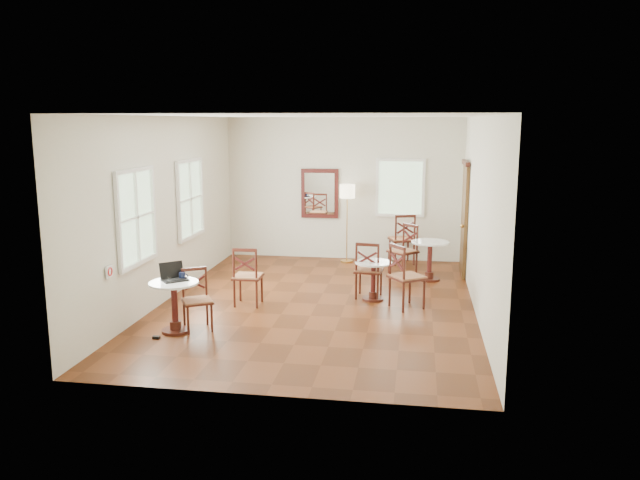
# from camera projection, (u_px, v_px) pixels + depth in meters

# --- Properties ---
(ground) EXTENTS (7.00, 7.00, 0.00)m
(ground) POSITION_uv_depth(u_px,v_px,m) (317.00, 304.00, 10.18)
(ground) COLOR #59270F
(ground) RESTS_ON ground
(room_shell) EXTENTS (5.02, 7.02, 3.01)m
(room_shell) POSITION_uv_depth(u_px,v_px,m) (316.00, 186.00, 10.10)
(room_shell) COLOR silver
(room_shell) RESTS_ON ground
(cafe_table_near) EXTENTS (0.69, 0.69, 0.73)m
(cafe_table_near) POSITION_uv_depth(u_px,v_px,m) (174.00, 301.00, 8.74)
(cafe_table_near) COLOR #421910
(cafe_table_near) RESTS_ON ground
(cafe_table_mid) EXTENTS (0.61, 0.61, 0.65)m
(cafe_table_mid) POSITION_uv_depth(u_px,v_px,m) (373.00, 276.00, 10.33)
(cafe_table_mid) COLOR #421910
(cafe_table_mid) RESTS_ON ground
(cafe_table_back) EXTENTS (0.70, 0.70, 0.74)m
(cafe_table_back) POSITION_uv_depth(u_px,v_px,m) (430.00, 256.00, 11.61)
(cafe_table_back) COLOR #421910
(cafe_table_back) RESTS_ON ground
(chair_near_a) EXTENTS (0.45, 0.45, 0.96)m
(chair_near_a) POSITION_uv_depth(u_px,v_px,m) (248.00, 276.00, 10.02)
(chair_near_a) COLOR #421910
(chair_near_a) RESTS_ON ground
(chair_near_b) EXTENTS (0.55, 0.55, 0.87)m
(chair_near_b) POSITION_uv_depth(u_px,v_px,m) (197.00, 300.00, 8.86)
(chair_near_b) COLOR #421910
(chair_near_b) RESTS_ON ground
(chair_mid_a) EXTENTS (0.48, 0.48, 0.96)m
(chair_mid_a) POSITION_uv_depth(u_px,v_px,m) (369.00, 270.00, 10.45)
(chair_mid_a) COLOR #421910
(chair_mid_a) RESTS_ON ground
(chair_mid_b) EXTENTS (0.66, 0.66, 1.03)m
(chair_mid_b) POSITION_uv_depth(u_px,v_px,m) (406.00, 276.00, 9.86)
(chair_mid_b) COLOR #421910
(chair_mid_b) RESTS_ON ground
(chair_back_a) EXTENTS (0.62, 0.62, 1.06)m
(chair_back_a) POSITION_uv_depth(u_px,v_px,m) (402.00, 239.00, 12.93)
(chair_back_a) COLOR #421910
(chair_back_a) RESTS_ON ground
(chair_back_b) EXTENTS (0.64, 0.64, 0.99)m
(chair_back_b) POSITION_uv_depth(u_px,v_px,m) (404.00, 251.00, 11.94)
(chair_back_b) COLOR #421910
(chair_back_b) RESTS_ON ground
(floor_lamp) EXTENTS (0.32, 0.32, 1.63)m
(floor_lamp) POSITION_uv_depth(u_px,v_px,m) (347.00, 196.00, 12.96)
(floor_lamp) COLOR #BF8C3F
(floor_lamp) RESTS_ON ground
(laptop) EXTENTS (0.44, 0.43, 0.24)m
(laptop) POSITION_uv_depth(u_px,v_px,m) (173.00, 276.00, 8.79)
(laptop) COLOR black
(laptop) RESTS_ON cafe_table_near
(mouse) EXTENTS (0.10, 0.08, 0.03)m
(mouse) POSITION_uv_depth(u_px,v_px,m) (176.00, 279.00, 8.79)
(mouse) COLOR black
(mouse) RESTS_ON cafe_table_near
(navy_mug) EXTENTS (0.13, 0.09, 0.10)m
(navy_mug) POSITION_uv_depth(u_px,v_px,m) (182.00, 276.00, 8.82)
(navy_mug) COLOR #0F1734
(navy_mug) RESTS_ON cafe_table_near
(water_glass) EXTENTS (0.05, 0.05, 0.09)m
(water_glass) POSITION_uv_depth(u_px,v_px,m) (169.00, 280.00, 8.60)
(water_glass) COLOR white
(water_glass) RESTS_ON cafe_table_near
(power_adapter) EXTENTS (0.09, 0.06, 0.04)m
(power_adapter) POSITION_uv_depth(u_px,v_px,m) (156.00, 337.00, 8.54)
(power_adapter) COLOR black
(power_adapter) RESTS_ON ground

